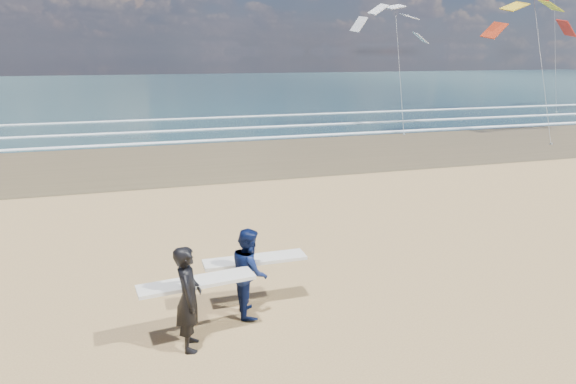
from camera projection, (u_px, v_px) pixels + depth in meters
name	position (u px, v px, depth m)	size (l,w,h in m)	color
wet_sand_strip	(478.00, 141.00, 31.67)	(220.00, 12.00, 0.01)	brown
ocean	(264.00, 86.00, 81.51)	(220.00, 100.00, 0.02)	#1B343C
foam_breakers	(399.00, 120.00, 40.98)	(220.00, 11.70, 0.05)	white
surfer_near	(189.00, 297.00, 9.36)	(2.25, 1.13, 2.01)	black
surfer_far	(250.00, 271.00, 10.63)	(2.20, 1.10, 1.87)	#0C1946
kite_0	(539.00, 45.00, 31.58)	(6.59, 4.82, 9.85)	slate
kite_1	(398.00, 52.00, 35.10)	(5.87, 4.75, 9.51)	slate
kite_5	(555.00, 18.00, 46.45)	(5.30, 4.68, 15.65)	slate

